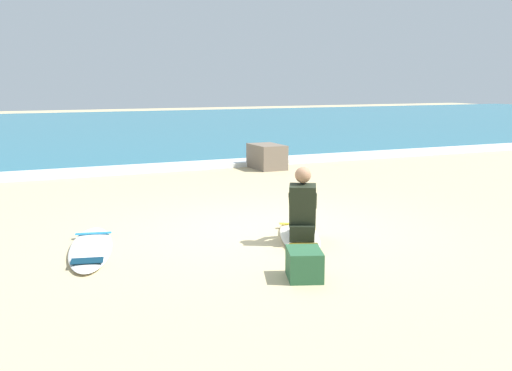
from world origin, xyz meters
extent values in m
plane|color=#CCB584|center=(0.00, 0.00, 0.00)|extent=(80.00, 80.00, 0.00)
cube|color=teal|center=(0.00, 20.29, 0.05)|extent=(80.00, 28.00, 0.10)
cube|color=white|center=(0.00, 6.59, 0.06)|extent=(80.00, 0.90, 0.11)
ellipsoid|color=#EFE5C6|center=(0.18, -0.59, 0.04)|extent=(1.28, 2.05, 0.07)
cube|color=gold|center=(0.41, -0.07, 0.07)|extent=(0.48, 0.28, 0.01)
cube|color=#4C400C|center=(-0.07, -1.18, 0.07)|extent=(0.43, 0.37, 0.01)
cube|color=black|center=(0.04, -0.93, 0.18)|extent=(0.41, 0.39, 0.20)
cylinder|color=black|center=(0.04, -0.72, 0.33)|extent=(0.33, 0.43, 0.43)
cylinder|color=black|center=(0.13, -0.53, 0.30)|extent=(0.23, 0.28, 0.42)
cube|color=black|center=(0.16, -0.47, 0.10)|extent=(0.20, 0.24, 0.05)
cylinder|color=black|center=(0.22, -0.82, 0.33)|extent=(0.33, 0.43, 0.43)
cylinder|color=black|center=(0.33, -0.65, 0.30)|extent=(0.23, 0.28, 0.42)
cube|color=black|center=(0.37, -0.59, 0.10)|extent=(0.20, 0.24, 0.05)
cube|color=black|center=(0.06, -0.89, 0.53)|extent=(0.44, 0.42, 0.57)
sphere|color=#A37556|center=(0.07, -0.87, 0.92)|extent=(0.21, 0.21, 0.21)
cylinder|color=black|center=(0.01, -0.69, 0.55)|extent=(0.28, 0.39, 0.31)
cylinder|color=black|center=(0.25, -0.83, 0.55)|extent=(0.28, 0.39, 0.31)
ellipsoid|color=white|center=(-2.50, -0.02, 0.04)|extent=(1.01, 2.25, 0.07)
cube|color=#1E7FB7|center=(-2.36, 0.58, 0.07)|extent=(0.49, 0.21, 0.01)
cube|color=#0A2C40|center=(-2.66, -0.70, 0.07)|extent=(0.41, 0.32, 0.01)
cube|color=#756656|center=(2.74, 5.68, 0.30)|extent=(0.66, 1.04, 0.59)
cube|color=#285B38|center=(-0.61, -2.12, 0.16)|extent=(0.51, 0.58, 0.32)
camera|label=1|loc=(-3.78, -7.70, 2.11)|focal=43.17mm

